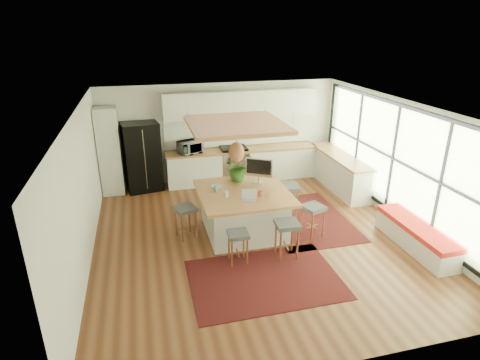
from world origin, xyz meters
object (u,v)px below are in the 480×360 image
object	(u,v)px
fridge	(142,156)
laptop	(249,195)
stool_left_side	(186,222)
stool_right_back	(288,203)
microwave	(190,146)
stool_near_left	(238,246)
island	(244,212)
island_plant	(238,169)
stool_near_right	(286,240)
stool_right_front	(313,220)
monitor	(259,171)

from	to	relation	value
fridge	laptop	world-z (taller)	fridge
stool_left_side	stool_right_back	bearing A→B (deg)	7.96
stool_right_back	microwave	bearing A→B (deg)	127.04
fridge	stool_near_left	xyz separation A→B (m)	(1.58, -4.04, -0.57)
island	island_plant	xyz separation A→B (m)	(0.05, 0.65, 0.73)
stool_near_right	laptop	bearing A→B (deg)	128.38
stool_near_left	stool_right_front	world-z (taller)	stool_right_front
stool_right_back	island_plant	distance (m)	1.40
stool_near_left	stool_left_side	world-z (taller)	stool_left_side
stool_near_right	stool_right_back	world-z (taller)	stool_right_back
stool_near_right	stool_right_front	bearing A→B (deg)	37.33
fridge	stool_right_back	bearing A→B (deg)	-48.35
laptop	monitor	bearing A→B (deg)	71.72
island_plant	microwave	bearing A→B (deg)	109.21
fridge	monitor	bearing A→B (deg)	-55.40
stool_right_back	island_plant	bearing A→B (deg)	166.56
stool_near_right	stool_left_side	size ratio (longest dim) A/B	1.05
island_plant	laptop	bearing A→B (deg)	-92.58
stool_near_left	fridge	bearing A→B (deg)	111.35
stool_near_right	stool_right_back	bearing A→B (deg)	68.64
stool_right_back	monitor	world-z (taller)	monitor
stool_right_front	laptop	distance (m)	1.52
stool_near_right	microwave	distance (m)	4.27
monitor	stool_right_back	bearing A→B (deg)	30.29
monitor	stool_near_right	bearing A→B (deg)	-55.33
stool_near_left	microwave	size ratio (longest dim) A/B	1.03
monitor	stool_left_side	bearing A→B (deg)	-137.18
island	microwave	distance (m)	3.02
island	stool_right_front	size ratio (longest dim) A/B	2.68
fridge	stool_right_front	xyz separation A→B (m)	(3.32, -3.45, -0.57)
stool_right_front	stool_left_side	size ratio (longest dim) A/B	1.00
island	stool_near_left	bearing A→B (deg)	-109.67
stool_near_right	fridge	bearing A→B (deg)	121.80
monitor	fridge	bearing A→B (deg)	165.24
stool_left_side	island_plant	bearing A→B (deg)	25.06
stool_right_front	laptop	bearing A→B (deg)	177.02
laptop	microwave	xyz separation A→B (m)	(-0.72, 3.32, 0.08)
fridge	stool_near_left	world-z (taller)	fridge
stool_near_left	stool_near_right	world-z (taller)	stool_near_right
fridge	stool_left_side	size ratio (longest dim) A/B	2.63
island	laptop	bearing A→B (deg)	-90.48
stool_near_right	island_plant	size ratio (longest dim) A/B	1.08
stool_right_front	island	bearing A→B (deg)	158.34
stool_left_side	monitor	size ratio (longest dim) A/B	1.16
island_plant	island	bearing A→B (deg)	-94.07
stool_near_right	stool_left_side	xyz separation A→B (m)	(-1.76, 1.21, 0.00)
microwave	stool_right_back	bearing A→B (deg)	-74.72
stool_right_back	monitor	distance (m)	1.09
laptop	island	bearing A→B (deg)	98.65
stool_near_right	stool_right_front	world-z (taller)	stool_near_right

